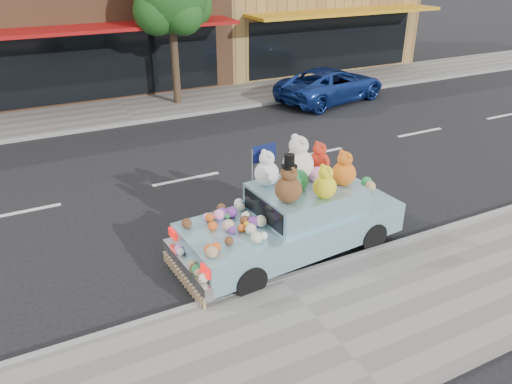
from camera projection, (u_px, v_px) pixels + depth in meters
ground at (186, 179)px, 12.94m from camera, size 120.00×120.00×0.00m
near_sidewalk at (328, 333)px, 7.72m from camera, size 60.00×3.00×0.12m
far_sidewalk at (126, 111)px, 18.12m from camera, size 60.00×3.00×0.12m
near_kerb at (281, 281)px, 8.91m from camera, size 60.00×0.12×0.13m
far_kerb at (136, 122)px, 16.91m from camera, size 60.00×0.12×0.13m
street_tree at (171, 2)px, 17.37m from camera, size 3.00×2.70×5.22m
car_blue at (331, 85)px, 19.21m from camera, size 4.94×3.08×1.27m
art_car at (293, 215)px, 9.57m from camera, size 4.60×2.07×2.26m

